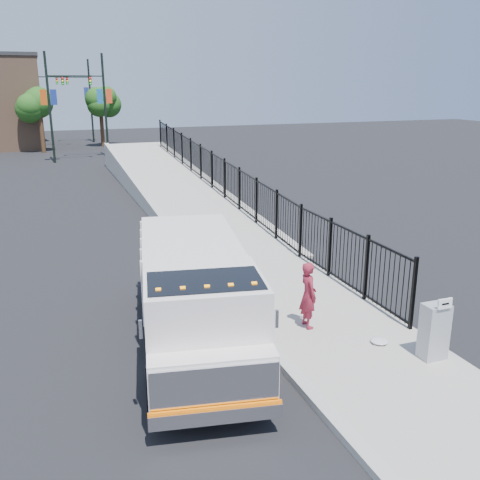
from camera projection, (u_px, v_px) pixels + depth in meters
name	position (u px, v px, depth m)	size (l,w,h in m)	color
ground	(245.00, 322.00, 13.67)	(120.00, 120.00, 0.00)	black
sidewalk	(352.00, 342.00, 12.50)	(3.55, 12.00, 0.12)	#9E998E
curb	(277.00, 355.00, 11.85)	(0.30, 12.00, 0.16)	#ADAAA3
ramp	(176.00, 196.00, 28.76)	(3.95, 24.00, 1.70)	#9E998E
iron_fence	(225.00, 191.00, 25.38)	(0.10, 28.00, 1.80)	black
truck	(195.00, 292.00, 11.97)	(3.53, 7.48, 2.46)	black
worker	(308.00, 295.00, 12.93)	(0.60, 0.40, 1.66)	maroon
utility_cabinet	(434.00, 331.00, 11.50)	(0.55, 0.40, 1.25)	gray
arrow_sign	(445.00, 304.00, 11.09)	(0.35, 0.04, 0.22)	white
debris	(379.00, 341.00, 12.31)	(0.41, 0.41, 0.10)	silver
light_pole_0	(54.00, 103.00, 39.29)	(3.78, 0.22, 8.00)	black
light_pole_1	(101.00, 102.00, 41.89)	(3.78, 0.22, 8.00)	black
light_pole_2	(37.00, 99.00, 48.06)	(3.77, 0.22, 8.00)	black
light_pole_3	(87.00, 98.00, 52.88)	(3.78, 0.22, 8.00)	black
tree_0	(39.00, 106.00, 45.02)	(2.60, 2.60, 5.30)	#382314
tree_1	(100.00, 104.00, 49.57)	(2.19, 2.19, 5.10)	#382314
tree_2	(30.00, 102.00, 53.34)	(2.75, 2.75, 5.38)	#382314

